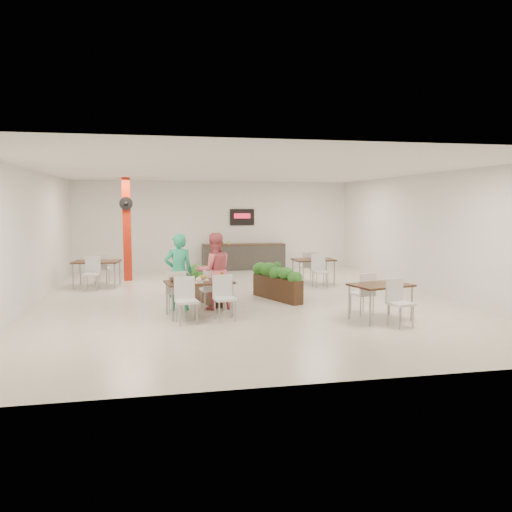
{
  "coord_description": "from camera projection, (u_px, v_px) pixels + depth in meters",
  "views": [
    {
      "loc": [
        -2.13,
        -12.16,
        2.39
      ],
      "look_at": [
        0.3,
        -0.08,
        1.1
      ],
      "focal_mm": 35.0,
      "sensor_mm": 36.0,
      "label": 1
    }
  ],
  "objects": [
    {
      "name": "diner_man",
      "position": [
        179.0,
        272.0,
        11.16
      ],
      "size": [
        0.69,
        0.5,
        1.74
      ],
      "primitive_type": "imported",
      "rotation": [
        0.0,
        0.0,
        3.29
      ],
      "color": "#29B27F",
      "rests_on": "ground"
    },
    {
      "name": "main_table",
      "position": [
        199.0,
        287.0,
        10.63
      ],
      "size": [
        1.5,
        1.78,
        0.92
      ],
      "rotation": [
        0.0,
        0.0,
        0.14
      ],
      "color": "black",
      "rests_on": "ground"
    },
    {
      "name": "ground",
      "position": [
        244.0,
        299.0,
        12.52
      ],
      "size": [
        12.0,
        12.0,
        0.0
      ],
      "primitive_type": "plane",
      "color": "beige",
      "rests_on": "ground"
    },
    {
      "name": "planter_right",
      "position": [
        277.0,
        280.0,
        12.44
      ],
      "size": [
        0.95,
        1.72,
        0.95
      ],
      "rotation": [
        0.0,
        0.0,
        1.97
      ],
      "color": "black",
      "rests_on": "ground"
    },
    {
      "name": "service_counter",
      "position": [
        244.0,
        256.0,
        18.18
      ],
      "size": [
        3.0,
        0.64,
        2.2
      ],
      "color": "#2E2B29",
      "rests_on": "ground"
    },
    {
      "name": "room_shell",
      "position": [
        243.0,
        219.0,
        12.31
      ],
      "size": [
        10.1,
        12.1,
        3.22
      ],
      "color": "white",
      "rests_on": "ground"
    },
    {
      "name": "planter_left",
      "position": [
        206.0,
        282.0,
        12.19
      ],
      "size": [
        0.75,
        1.76,
        0.94
      ],
      "rotation": [
        0.0,
        0.0,
        1.82
      ],
      "color": "black",
      "rests_on": "ground"
    },
    {
      "name": "diner_woman",
      "position": [
        214.0,
        271.0,
        11.32
      ],
      "size": [
        0.93,
        0.78,
        1.74
      ],
      "primitive_type": "imported",
      "rotation": [
        0.0,
        0.0,
        3.29
      ],
      "color": "#ED6976",
      "rests_on": "ground"
    },
    {
      "name": "red_column",
      "position": [
        127.0,
        228.0,
        15.45
      ],
      "size": [
        0.4,
        0.41,
        3.2
      ],
      "color": "#B11F0B",
      "rests_on": "ground"
    },
    {
      "name": "side_table_b",
      "position": [
        313.0,
        263.0,
        14.89
      ],
      "size": [
        1.21,
        1.63,
        0.92
      ],
      "rotation": [
        0.0,
        0.0,
        0.02
      ],
      "color": "black",
      "rests_on": "ground"
    },
    {
      "name": "side_table_c",
      "position": [
        381.0,
        290.0,
        10.25
      ],
      "size": [
        1.35,
        1.67,
        0.92
      ],
      "rotation": [
        0.0,
        0.0,
        0.25
      ],
      "color": "black",
      "rests_on": "ground"
    },
    {
      "name": "side_table_a",
      "position": [
        97.0,
        265.0,
        14.39
      ],
      "size": [
        1.37,
        1.66,
        0.92
      ],
      "rotation": [
        0.0,
        0.0,
        -0.13
      ],
      "color": "black",
      "rests_on": "ground"
    }
  ]
}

